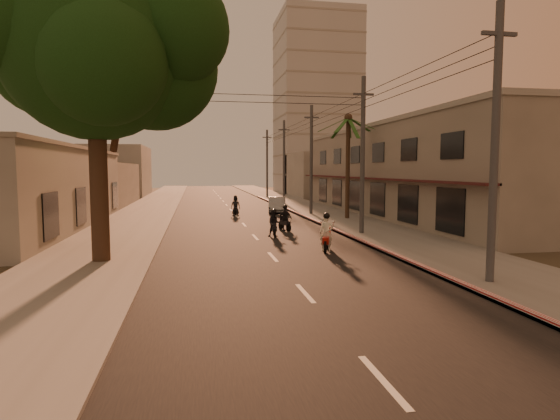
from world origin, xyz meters
The scene contains 19 objects.
ground centered at (0.00, 0.00, 0.00)m, with size 160.00×160.00×0.00m, color #383023.
road centered at (0.00, 20.00, 0.01)m, with size 10.00×140.00×0.02m, color black.
sidewalk_right centered at (7.50, 20.00, 0.06)m, with size 5.00×140.00×0.12m, color slate.
sidewalk_left centered at (-7.50, 20.00, 0.06)m, with size 5.00×140.00×0.12m, color slate.
curb_stripe centered at (5.10, 15.00, 0.10)m, with size 0.20×60.00×0.20m, color #AD1312.
shophouse_row centered at (13.95, 18.00, 3.65)m, with size 8.80×34.20×7.30m.
left_building centered at (-13.98, 14.00, 2.60)m, with size 8.20×24.20×5.20m.
distant_tower centered at (16.00, 56.00, 14.00)m, with size 12.10×12.10×28.00m.
broadleaf_tree centered at (-6.61, 2.14, 8.48)m, with size 9.60×8.70×12.10m.
palm_tree centered at (8.00, 16.00, 7.15)m, with size 5.00×5.00×8.20m.
utility_poles centered at (6.20, 20.00, 6.54)m, with size 1.20×48.26×9.00m.
filler_right centered at (14.00, 45.00, 3.00)m, with size 8.00×14.00×6.00m, color #A49F94.
filler_left_near centered at (-14.00, 34.00, 2.20)m, with size 8.00×14.00×4.40m, color #A49F94.
filler_left_far centered at (-14.00, 52.00, 3.50)m, with size 8.00×14.00×7.00m, color #A49F94.
scooter_red centered at (2.66, 2.98, 0.80)m, with size 0.98×1.76×1.80m.
scooter_mid_a centered at (1.10, 8.10, 0.72)m, with size 0.86×1.61×1.58m.
scooter_mid_b centered at (2.18, 10.51, 0.73)m, with size 1.08×1.60×1.61m.
scooter_far_a centered at (0.03, 21.11, 0.74)m, with size 0.88×1.67×1.64m.
parked_car centered at (3.77, 22.54, 0.68)m, with size 2.10×4.33×1.37m, color #9B9EA2.
Camera 1 is at (-3.24, -17.56, 3.76)m, focal length 30.00 mm.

